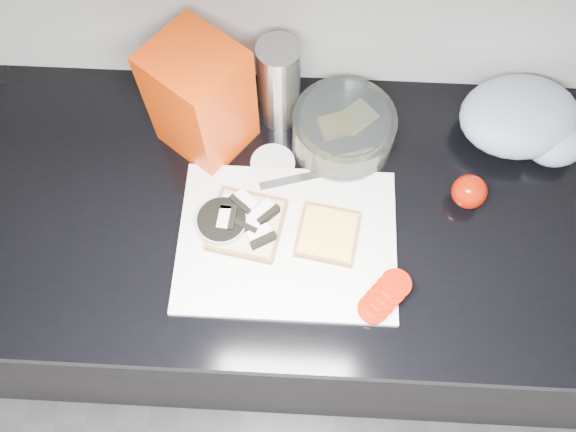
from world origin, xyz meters
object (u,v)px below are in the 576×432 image
at_px(cutting_board, 287,241).
at_px(steel_canister, 279,84).
at_px(bread_bag, 201,99).
at_px(glass_bowl, 343,131).

relative_size(cutting_board, steel_canister, 2.04).
bearing_deg(bread_bag, cutting_board, -16.23).
height_order(glass_bowl, bread_bag, bread_bag).
distance_m(bread_bag, steel_canister, 0.15).
bearing_deg(glass_bowl, steel_canister, 154.50).
bearing_deg(steel_canister, bread_bag, -157.29).
bearing_deg(bread_bag, steel_canister, 59.38).
distance_m(cutting_board, glass_bowl, 0.25).
bearing_deg(steel_canister, cutting_board, -83.94).
relative_size(glass_bowl, steel_canister, 1.02).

